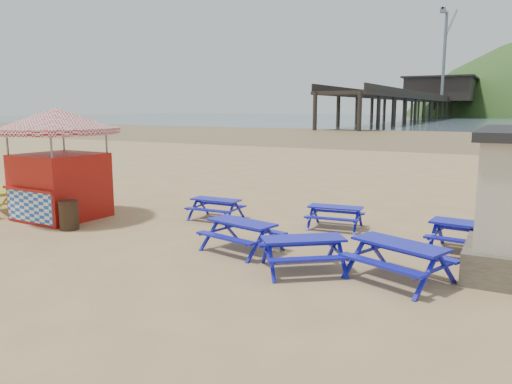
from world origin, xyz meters
The scene contains 13 objects.
ground centered at (0.00, 0.00, 0.00)m, with size 400.00×400.00×0.00m, color tan.
wet_sand centered at (0.00, 55.00, 0.00)m, with size 400.00×400.00×0.00m, color brown.
sea centered at (0.00, 170.00, 0.01)m, with size 400.00×400.00×0.00m, color #4A5C6A.
picnic_table_blue_a centered at (-0.95, 1.37, 0.34)m, with size 1.64×1.33×0.68m.
picnic_table_blue_b centered at (2.92, 1.99, 0.34)m, with size 1.73×1.45×0.67m.
picnic_table_blue_c centered at (6.82, 0.85, 0.41)m, with size 2.09×1.76×0.81m.
picnic_table_blue_d centered at (1.58, -1.43, 0.39)m, with size 2.12×1.85×0.77m.
picnic_table_blue_e centered at (5.62, -1.89, 0.42)m, with size 2.43×2.21×0.83m.
picnic_table_blue_f centered at (3.58, -2.21, 0.38)m, with size 2.35×2.27×0.77m.
picnic_table_yellow centered at (-8.01, -1.12, 0.42)m, with size 2.50×2.29×0.85m.
ice_cream_kiosk centered at (-5.60, -0.82, 2.29)m, with size 4.29×4.29×3.64m.
litter_bin centered at (-4.13, -1.87, 0.45)m, with size 0.60×0.60×0.88m.
pier centered at (-17.99, 178.23, 5.46)m, with size 24.00×220.00×39.29m.
Camera 1 is at (7.61, -12.27, 3.62)m, focal length 35.00 mm.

